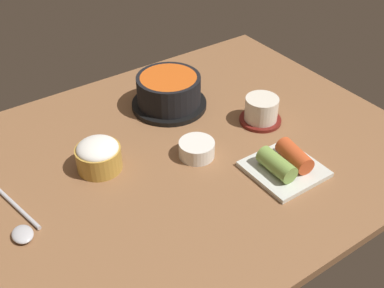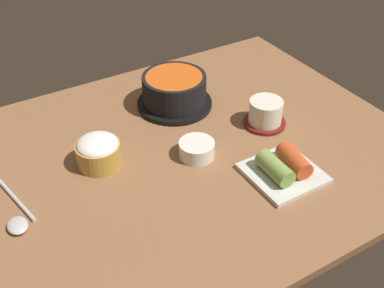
{
  "view_description": "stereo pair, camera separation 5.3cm",
  "coord_description": "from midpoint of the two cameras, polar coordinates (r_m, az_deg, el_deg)",
  "views": [
    {
      "loc": [
        -42.55,
        -66.15,
        65.0
      ],
      "look_at": [
        2.0,
        -2.0,
        5.0
      ],
      "focal_mm": 44.25,
      "sensor_mm": 36.0,
      "label": 1
    },
    {
      "loc": [
        -38.09,
        -69.03,
        65.0
      ],
      "look_at": [
        2.0,
        -2.0,
        5.0
      ],
      "focal_mm": 44.25,
      "sensor_mm": 36.0,
      "label": 2
    }
  ],
  "objects": [
    {
      "name": "stone_pot",
      "position": [
        1.14,
        -0.8,
        6.36
      ],
      "size": [
        18.16,
        18.16,
        8.1
      ],
      "color": "black",
      "rests_on": "dining_table"
    },
    {
      "name": "kimchi_plate",
      "position": [
        0.97,
        12.57,
        -2.9
      ],
      "size": [
        13.89,
        13.89,
        4.77
      ],
      "color": "silver",
      "rests_on": "dining_table"
    },
    {
      "name": "banchan_cup_center",
      "position": [
        0.99,
        2.11,
        -0.62
      ],
      "size": [
        7.58,
        7.58,
        3.48
      ],
      "color": "white",
      "rests_on": "dining_table"
    },
    {
      "name": "spoon",
      "position": [
        0.91,
        -18.76,
        -8.39
      ],
      "size": [
        5.16,
        16.63,
        1.35
      ],
      "color": "#B7B7BC",
      "rests_on": "dining_table"
    },
    {
      "name": "dining_table",
      "position": [
        1.01,
        -0.05,
        -1.59
      ],
      "size": [
        100.0,
        76.0,
        2.0
      ],
      "primitive_type": "cube",
      "color": "brown",
      "rests_on": "ground"
    },
    {
      "name": "tea_cup_with_saucer",
      "position": [
        1.09,
        10.21,
        3.66
      ],
      "size": [
        9.75,
        9.75,
        6.25
      ],
      "color": "maroon",
      "rests_on": "dining_table"
    },
    {
      "name": "rice_bowl",
      "position": [
        0.97,
        -9.71,
        -0.85
      ],
      "size": [
        9.23,
        9.23,
        6.57
      ],
      "color": "#B78C38",
      "rests_on": "dining_table"
    }
  ]
}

